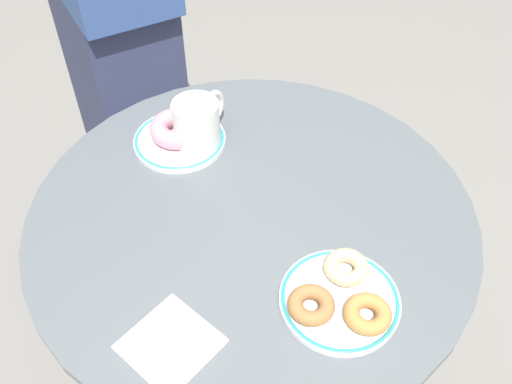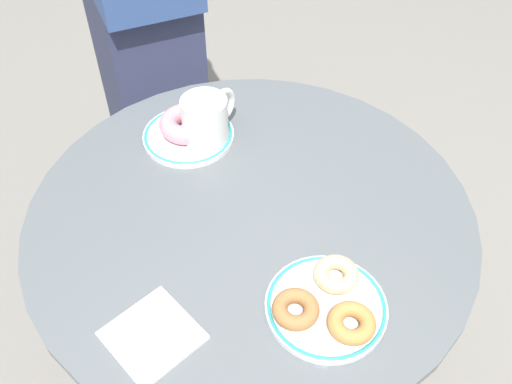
% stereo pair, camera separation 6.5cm
% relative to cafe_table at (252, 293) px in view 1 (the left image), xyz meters
% --- Properties ---
extents(cafe_table, '(0.76, 0.76, 0.75)m').
position_rel_cafe_table_xyz_m(cafe_table, '(0.00, 0.00, 0.00)').
color(cafe_table, '#565B60').
rests_on(cafe_table, ground).
extents(plate_left, '(0.17, 0.17, 0.01)m').
position_rel_cafe_table_xyz_m(plate_left, '(-0.22, 0.04, 0.26)').
color(plate_left, white).
rests_on(plate_left, cafe_table).
extents(plate_right, '(0.18, 0.18, 0.01)m').
position_rel_cafe_table_xyz_m(plate_right, '(0.22, -0.05, 0.26)').
color(plate_right, white).
rests_on(plate_right, cafe_table).
extents(donut_pink_frosted, '(0.15, 0.15, 0.04)m').
position_rel_cafe_table_xyz_m(donut_pink_frosted, '(-0.22, 0.04, 0.28)').
color(donut_pink_frosted, pink).
rests_on(donut_pink_frosted, plate_left).
extents(donut_old_fashioned, '(0.07, 0.07, 0.02)m').
position_rel_cafe_table_xyz_m(donut_old_fashioned, '(0.27, -0.05, 0.28)').
color(donut_old_fashioned, '#BC7F42').
rests_on(donut_old_fashioned, plate_right).
extents(donut_glazed, '(0.10, 0.10, 0.02)m').
position_rel_cafe_table_xyz_m(donut_glazed, '(0.20, -0.01, 0.28)').
color(donut_glazed, '#E0B789').
rests_on(donut_glazed, plate_right).
extents(donut_cinnamon, '(0.09, 0.09, 0.02)m').
position_rel_cafe_table_xyz_m(donut_cinnamon, '(0.20, -0.09, 0.28)').
color(donut_cinnamon, '#A36B3D').
rests_on(donut_cinnamon, plate_right).
extents(paper_napkin, '(0.12, 0.12, 0.01)m').
position_rel_cafe_table_xyz_m(paper_napkin, '(0.08, -0.26, 0.26)').
color(paper_napkin, white).
rests_on(paper_napkin, cafe_table).
extents(coffee_mug, '(0.09, 0.13, 0.10)m').
position_rel_cafe_table_xyz_m(coffee_mug, '(-0.19, 0.06, 0.30)').
color(coffee_mug, white).
rests_on(coffee_mug, cafe_table).
extents(person_figure, '(0.50, 0.36, 1.64)m').
position_rel_cafe_table_xyz_m(person_figure, '(-0.68, 0.24, 0.30)').
color(person_figure, '#2D3351').
rests_on(person_figure, ground).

